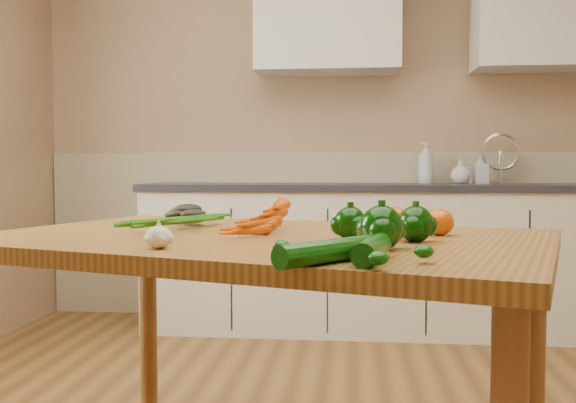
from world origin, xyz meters
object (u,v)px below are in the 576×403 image
(tomato_c, at_px, (439,222))
(zucchini_b, at_px, (326,252))
(table, at_px, (261,267))
(pepper_b, at_px, (416,224))
(tomato_a, at_px, (378,221))
(zucchini_a, at_px, (372,249))
(leafy_greens, at_px, (184,207))
(tomato_b, at_px, (394,220))
(pepper_a, at_px, (350,223))
(soap_bottle_b, at_px, (480,169))
(soap_bottle_c, at_px, (461,172))
(soap_bottle_a, at_px, (426,163))
(garlic_bulb, at_px, (159,237))
(pepper_c, at_px, (381,228))
(carrot_bunch, at_px, (236,219))

(tomato_c, relative_size, zucchini_b, 0.32)
(table, bearing_deg, pepper_b, 1.42)
(tomato_a, distance_m, zucchini_a, 0.56)
(leafy_greens, xyz_separation_m, tomato_b, (0.68, -0.24, -0.02))
(zucchini_a, bearing_deg, pepper_a, 96.54)
(zucchini_b, bearing_deg, zucchini_a, 22.31)
(soap_bottle_b, xyz_separation_m, tomato_c, (-0.55, -2.28, -0.14))
(tomato_a, relative_size, zucchini_a, 0.37)
(table, relative_size, soap_bottle_b, 9.50)
(soap_bottle_c, height_order, tomato_c, soap_bottle_c)
(leafy_greens, bearing_deg, zucchini_b, -59.02)
(soap_bottle_b, height_order, tomato_c, soap_bottle_b)
(soap_bottle_a, bearing_deg, zucchini_a, -6.58)
(soap_bottle_a, bearing_deg, leafy_greens, -24.82)
(garlic_bulb, distance_m, pepper_a, 0.50)
(pepper_c, bearing_deg, soap_bottle_a, 81.57)
(table, height_order, pepper_b, pepper_b)
(soap_bottle_b, relative_size, leafy_greens, 0.85)
(leafy_greens, xyz_separation_m, garlic_bulb, (0.12, -0.66, -0.03))
(garlic_bulb, relative_size, tomato_b, 0.76)
(carrot_bunch, xyz_separation_m, leafy_greens, (-0.22, 0.26, 0.02))
(garlic_bulb, relative_size, tomato_c, 0.77)
(table, relative_size, tomato_c, 21.83)
(carrot_bunch, xyz_separation_m, pepper_b, (0.49, -0.20, 0.01))
(zucchini_a, bearing_deg, carrot_bunch, 124.26)
(soap_bottle_a, xyz_separation_m, pepper_b, (-0.30, -2.49, -0.17))
(table, height_order, garlic_bulb, garlic_bulb)
(carrot_bunch, relative_size, leafy_greens, 1.30)
(soap_bottle_a, relative_size, pepper_c, 2.63)
(tomato_b, bearing_deg, zucchini_a, -97.84)
(tomato_a, bearing_deg, carrot_bunch, -178.42)
(zucchini_b, bearing_deg, soap_bottle_c, 75.74)
(tomato_c, bearing_deg, zucchini_b, -117.69)
(carrot_bunch, relative_size, zucchini_b, 1.12)
(soap_bottle_c, bearing_deg, soap_bottle_b, 127.47)
(leafy_greens, bearing_deg, pepper_a, -37.22)
(soap_bottle_c, relative_size, pepper_b, 1.68)
(pepper_a, relative_size, zucchini_b, 0.33)
(soap_bottle_a, xyz_separation_m, leafy_greens, (-1.02, -2.03, -0.16))
(pepper_a, bearing_deg, pepper_b, -13.01)
(tomato_c, relative_size, zucchini_a, 0.40)
(table, height_order, zucchini_b, zucchini_b)
(tomato_c, distance_m, zucchini_b, 0.62)
(pepper_a, xyz_separation_m, tomato_c, (0.24, 0.12, -0.01))
(soap_bottle_c, relative_size, tomato_c, 1.88)
(soap_bottle_c, height_order, zucchini_a, soap_bottle_c)
(soap_bottle_a, xyz_separation_m, soap_bottle_b, (0.33, -0.05, -0.04))
(soap_bottle_a, relative_size, soap_bottle_c, 1.73)
(zucchini_a, bearing_deg, soap_bottle_a, 81.62)
(soap_bottle_b, distance_m, leafy_greens, 2.40)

